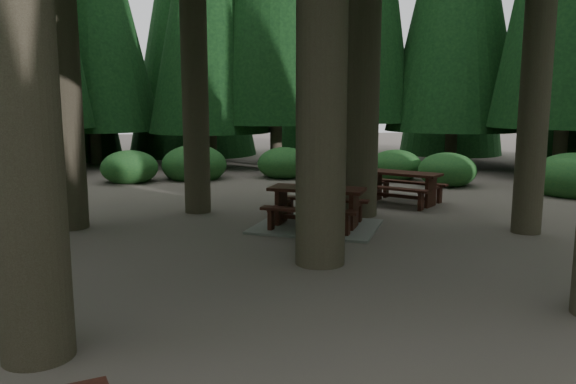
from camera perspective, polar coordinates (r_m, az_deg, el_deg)
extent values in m
plane|color=#594F48|center=(9.40, -1.41, -7.72)|extent=(80.00, 80.00, 0.00)
cube|color=black|center=(10.78, -26.07, -3.88)|extent=(0.87, 1.86, 0.05)
cube|color=black|center=(11.76, -26.11, -3.33)|extent=(0.57, 0.27, 0.75)
cube|color=black|center=(11.75, -26.14, -3.03)|extent=(1.46, 0.58, 0.06)
cube|color=gray|center=(12.34, 2.93, -3.51)|extent=(3.27, 3.03, 0.05)
cube|color=black|center=(12.19, 2.96, 0.30)|extent=(2.20, 1.56, 0.07)
cube|color=black|center=(12.89, 3.72, -0.76)|extent=(1.99, 1.09, 0.06)
cube|color=black|center=(11.60, 2.09, -1.87)|extent=(1.99, 1.09, 0.06)
cube|color=black|center=(12.49, -0.70, -1.54)|extent=(0.34, 0.61, 0.82)
cube|color=black|center=(12.48, -0.70, -1.23)|extent=(0.75, 1.55, 0.07)
cube|color=black|center=(12.08, 6.70, -1.97)|extent=(0.34, 0.61, 0.82)
cube|color=black|center=(12.07, 6.71, -1.65)|extent=(0.75, 1.55, 0.07)
cube|color=black|center=(12.30, 2.94, -2.69)|extent=(1.60, 0.77, 0.09)
cube|color=black|center=(15.39, 11.60, 1.88)|extent=(2.00, 1.89, 0.07)
cube|color=black|center=(16.04, 12.51, 0.94)|extent=(1.67, 1.52, 0.06)
cube|color=black|center=(14.84, 10.53, 0.35)|extent=(1.67, 1.52, 0.06)
cube|color=black|center=(15.78, 8.91, 0.55)|extent=(0.47, 0.51, 0.79)
cube|color=black|center=(15.77, 8.92, 0.79)|extent=(1.12, 1.26, 0.07)
cube|color=black|center=(15.16, 14.30, 0.03)|extent=(0.47, 0.51, 0.79)
cube|color=black|center=(15.15, 14.31, 0.27)|extent=(1.12, 1.26, 0.07)
cube|color=black|center=(15.48, 11.53, -0.43)|extent=(1.30, 1.16, 0.09)
ellipsoid|color=#1D5626|center=(18.62, 27.06, 0.97)|extent=(2.42, 2.42, 1.49)
ellipsoid|color=#1D5626|center=(19.20, 15.85, 1.84)|extent=(1.90, 1.90, 1.17)
ellipsoid|color=#1D5626|center=(20.15, 10.87, 2.36)|extent=(1.84, 1.84, 1.13)
ellipsoid|color=#1D5626|center=(20.45, -0.40, 2.62)|extent=(1.95, 1.95, 1.20)
ellipsoid|color=#1D5626|center=(20.34, -9.49, 2.46)|extent=(2.31, 2.31, 1.42)
ellipsoid|color=#1D5626|center=(19.95, -15.80, 2.11)|extent=(1.93, 1.93, 1.19)
ellipsoid|color=#1D5626|center=(19.26, -25.43, 1.33)|extent=(2.15, 2.15, 1.32)
cone|color=black|center=(31.42, 3.25, 18.94)|extent=(5.34, 5.34, 16.14)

